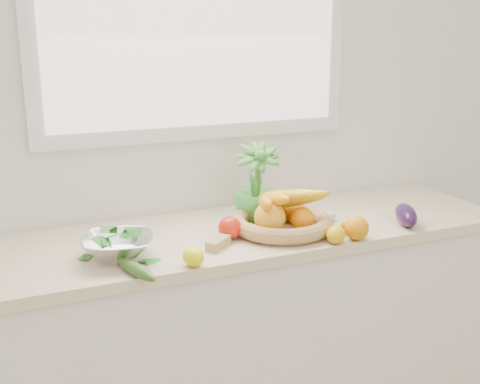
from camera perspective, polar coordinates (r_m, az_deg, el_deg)
name	(u,v)px	position (r m, az deg, el deg)	size (l,w,h in m)	color
back_wall	(197,102)	(2.43, -4.14, 8.55)	(4.50, 0.02, 2.70)	white
counter_cabinet	(226,343)	(2.45, -1.30, -14.14)	(2.20, 0.58, 0.86)	silver
countertop	(226,236)	(2.26, -1.37, -4.17)	(2.24, 0.62, 0.04)	beige
orange_loose	(357,228)	(2.19, 11.02, -3.41)	(0.09, 0.09, 0.09)	orange
lemon_a	(193,257)	(1.93, -4.47, -6.13)	(0.06, 0.08, 0.06)	#FAEC0D
lemon_b	(336,234)	(2.14, 9.08, -3.98)	(0.07, 0.08, 0.07)	#E2B30C
lemon_c	(351,226)	(2.25, 10.44, -3.22)	(0.06, 0.07, 0.06)	#EAA80C
apple	(230,228)	(2.15, -0.97, -3.43)	(0.08, 0.08, 0.08)	red
ginger	(218,243)	(2.08, -2.08, -4.87)	(0.11, 0.04, 0.03)	tan
garlic_a	(307,216)	(2.36, 6.33, -2.31)	(0.05, 0.05, 0.05)	silver
garlic_b	(271,214)	(2.38, 2.96, -2.10)	(0.05, 0.05, 0.04)	silver
garlic_c	(330,216)	(2.39, 8.51, -2.26)	(0.05, 0.05, 0.04)	beige
eggplant	(406,215)	(2.40, 15.46, -2.11)	(0.07, 0.19, 0.08)	#260E34
cucumber	(136,269)	(1.88, -9.86, -7.23)	(0.04, 0.22, 0.04)	#2A5C1B
radish	(273,239)	(2.12, 3.11, -4.51)	(0.03, 0.03, 0.03)	#BA1740
potted_herb	(256,184)	(2.33, 1.55, 0.72)	(0.18, 0.18, 0.32)	#419134
fruit_basket	(281,217)	(2.24, 3.91, -2.38)	(0.49, 0.49, 0.19)	tan
colander_with_spinach	(118,241)	(2.01, -11.53, -4.54)	(0.29, 0.29, 0.12)	silver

